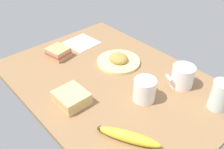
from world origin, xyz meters
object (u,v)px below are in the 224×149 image
object	(u,v)px
plate_of_food	(119,60)
coffee_mug_milky	(145,89)
banana	(128,137)
sandwich_main	(72,98)
sandwich_side	(58,52)
coffee_mug_black	(183,76)
paper_napkin	(82,43)
glass_of_milk	(219,97)

from	to	relation	value
plate_of_food	coffee_mug_milky	xyz separation A→B (cm)	(-23.42, 9.25, 3.15)
banana	sandwich_main	bearing A→B (deg)	6.92
sandwich_side	banana	world-z (taller)	sandwich_side
coffee_mug_black	paper_napkin	xyz separation A→B (cm)	(52.77, 9.13, -4.25)
banana	paper_napkin	xyz separation A→B (cm)	(58.26, -24.97, -1.60)
plate_of_food	paper_napkin	bearing A→B (deg)	3.86
plate_of_food	sandwich_side	distance (cm)	27.60
glass_of_milk	paper_napkin	bearing A→B (deg)	6.87
coffee_mug_black	coffee_mug_milky	size ratio (longest dim) A/B	1.08
plate_of_food	coffee_mug_black	bearing A→B (deg)	-164.93
coffee_mug_black	sandwich_side	distance (cm)	55.10
plate_of_food	coffee_mug_black	size ratio (longest dim) A/B	1.74
sandwich_main	banana	distance (cm)	25.38
coffee_mug_milky	banana	xyz separation A→B (cm)	(-9.66, 17.43, -2.65)
sandwich_main	sandwich_side	world-z (taller)	same
plate_of_food	paper_napkin	distance (cm)	25.27
paper_napkin	sandwich_side	bearing A→B (deg)	102.51
sandwich_side	glass_of_milk	world-z (taller)	glass_of_milk
paper_napkin	plate_of_food	bearing A→B (deg)	-176.14
sandwich_side	glass_of_milk	size ratio (longest dim) A/B	0.97
plate_of_food	coffee_mug_black	xyz separation A→B (cm)	(-27.59, -7.43, 3.15)
glass_of_milk	plate_of_food	bearing A→B (deg)	8.62
coffee_mug_black	banana	xyz separation A→B (cm)	(-5.49, 34.10, -2.65)
coffee_mug_black	coffee_mug_milky	bearing A→B (deg)	75.97
coffee_mug_milky	paper_napkin	distance (cm)	49.37
coffee_mug_black	coffee_mug_milky	xyz separation A→B (cm)	(4.17, 16.67, -0.00)
sandwich_main	banana	xyz separation A→B (cm)	(-25.19, -3.06, -0.45)
glass_of_milk	coffee_mug_milky	bearing A→B (deg)	38.75
plate_of_food	coffee_mug_milky	bearing A→B (deg)	158.45
coffee_mug_black	sandwich_side	world-z (taller)	coffee_mug_black
plate_of_food	sandwich_side	world-z (taller)	same
sandwich_main	sandwich_side	xyz separation A→B (cm)	(29.71, -12.86, 0.00)
coffee_mug_milky	sandwich_side	xyz separation A→B (cm)	(45.24, 7.62, -2.20)
plate_of_food	paper_napkin	size ratio (longest dim) A/B	1.35
sandwich_main	sandwich_side	distance (cm)	32.37
glass_of_milk	paper_napkin	distance (cm)	68.91
coffee_mug_black	banana	distance (cm)	34.64
sandwich_side	glass_of_milk	distance (cm)	69.03
glass_of_milk	paper_napkin	xyz separation A→B (cm)	(68.26, 8.23, -4.60)
glass_of_milk	sandwich_side	bearing A→B (deg)	19.83
plate_of_food	glass_of_milk	bearing A→B (deg)	-171.38
plate_of_food	banana	distance (cm)	42.49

